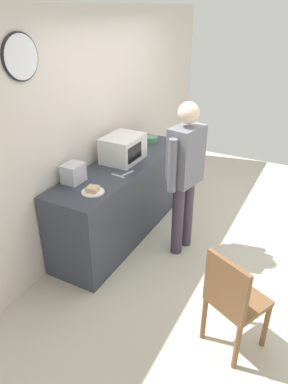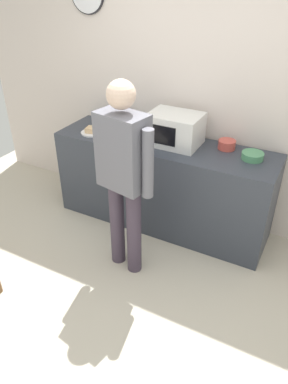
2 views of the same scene
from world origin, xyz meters
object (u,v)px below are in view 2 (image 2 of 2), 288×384
object	(u,v)px
sandwich_plate	(92,131)
toaster	(116,116)
salad_bowl	(227,145)
fork_utensil	(128,142)
microwave	(175,129)
person_standing	(123,169)
cereal_bowl	(253,156)
spoon_utensil	(134,146)

from	to	relation	value
sandwich_plate	toaster	bearing A→B (deg)	70.80
salad_bowl	toaster	world-z (taller)	toaster
fork_utensil	sandwich_plate	bearing A→B (deg)	178.31
toaster	fork_utensil	world-z (taller)	toaster
microwave	person_standing	xyz separation A→B (m)	(-0.09, -0.82, -0.07)
microwave	toaster	distance (m)	0.76
cereal_bowl	spoon_utensil	size ratio (longest dim) A/B	1.15
cereal_bowl	fork_utensil	world-z (taller)	cereal_bowl
person_standing	toaster	bearing A→B (deg)	124.33
cereal_bowl	person_standing	distance (m)	1.19
microwave	cereal_bowl	bearing A→B (deg)	1.42
microwave	fork_utensil	distance (m)	0.47
cereal_bowl	toaster	size ratio (longest dim) A/B	0.89
sandwich_plate	cereal_bowl	size ratio (longest dim) A/B	1.16
microwave	cereal_bowl	xyz separation A→B (m)	(0.76, 0.02, -0.12)
salad_bowl	toaster	distance (m)	1.24
toaster	fork_utensil	distance (m)	0.48
fork_utensil	person_standing	xyz separation A→B (m)	(0.33, -0.64, 0.08)
cereal_bowl	salad_bowl	bearing A→B (deg)	158.54
person_standing	spoon_utensil	bearing A→B (deg)	111.29
salad_bowl	toaster	bearing A→B (deg)	178.82
microwave	fork_utensil	bearing A→B (deg)	-156.88
sandwich_plate	cereal_bowl	distance (m)	1.63
sandwich_plate	fork_utensil	world-z (taller)	sandwich_plate
salad_bowl	cereal_bowl	size ratio (longest dim) A/B	0.84
fork_utensil	spoon_utensil	size ratio (longest dim) A/B	1.00
salad_bowl	spoon_utensil	size ratio (longest dim) A/B	0.97
cereal_bowl	toaster	bearing A→B (deg)	175.00
salad_bowl	spoon_utensil	bearing A→B (deg)	-155.45
spoon_utensil	microwave	bearing A→B (deg)	37.62
toaster	fork_utensil	xyz separation A→B (m)	(0.33, -0.33, -0.10)
fork_utensil	person_standing	bearing A→B (deg)	-62.80
sandwich_plate	toaster	xyz separation A→B (m)	(0.11, 0.32, 0.08)
microwave	cereal_bowl	world-z (taller)	microwave
microwave	salad_bowl	distance (m)	0.52
cereal_bowl	toaster	xyz separation A→B (m)	(-1.51, 0.13, 0.07)
fork_utensil	person_standing	world-z (taller)	person_standing
microwave	toaster	bearing A→B (deg)	168.62
toaster	sandwich_plate	bearing A→B (deg)	-109.20
cereal_bowl	spoon_utensil	bearing A→B (deg)	-166.41
cereal_bowl	fork_utensil	size ratio (longest dim) A/B	1.15
sandwich_plate	person_standing	size ratio (longest dim) A/B	0.13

